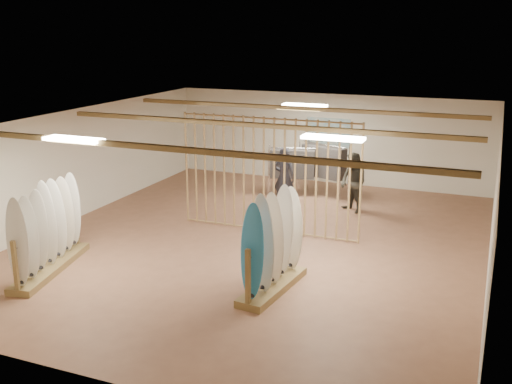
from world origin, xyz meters
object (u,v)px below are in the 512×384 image
at_px(rack_left, 49,242).
at_px(shopper_a, 284,174).
at_px(clothing_rack_a, 292,164).
at_px(clothing_rack_b, 324,162).
at_px(shopper_b, 353,179).
at_px(rack_right, 273,258).

distance_m(rack_left, shopper_a, 6.65).
bearing_deg(clothing_rack_a, rack_left, -126.67).
height_order(rack_left, clothing_rack_b, rack_left).
height_order(clothing_rack_b, shopper_a, shopper_a).
height_order(clothing_rack_b, shopper_b, shopper_b).
relative_size(clothing_rack_a, shopper_a, 0.77).
distance_m(rack_left, clothing_rack_a, 7.68).
height_order(clothing_rack_a, clothing_rack_b, clothing_rack_b).
bearing_deg(shopper_a, rack_right, 110.77).
bearing_deg(rack_left, rack_right, -2.90).
distance_m(shopper_a, shopper_b, 1.86).
distance_m(rack_right, clothing_rack_a, 6.62).
relative_size(rack_right, clothing_rack_b, 1.29).
distance_m(rack_right, shopper_b, 5.45).
xyz_separation_m(clothing_rack_b, shopper_b, (1.16, -1.20, -0.12)).
bearing_deg(rack_right, clothing_rack_a, 111.96).
relative_size(rack_left, shopper_b, 1.45).
bearing_deg(rack_right, clothing_rack_b, 104.23).
relative_size(rack_right, shopper_b, 1.13).
bearing_deg(rack_left, clothing_rack_b, 51.25).
height_order(rack_right, shopper_b, rack_right).
bearing_deg(shopper_b, rack_right, -54.42).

